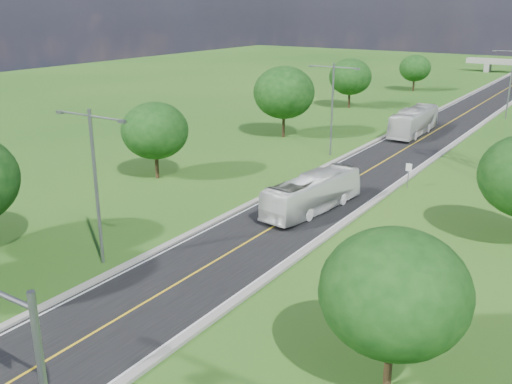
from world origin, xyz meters
TOP-DOWN VIEW (x-y plane):
  - ground at (0.00, 60.00)m, footprint 260.00×260.00m
  - road at (0.00, 66.00)m, footprint 8.00×150.00m
  - curb_left at (-4.25, 66.00)m, footprint 0.50×150.00m
  - curb_right at (4.25, 66.00)m, footprint 0.50×150.00m
  - signal_mast at (3.68, -1.00)m, footprint 8.54×0.33m
  - speed_limit_sign at (5.20, 37.98)m, footprint 0.55×0.09m
  - streetlight_near_left at (-6.00, 12.00)m, footprint 5.90×0.25m
  - streetlight_mid_left at (-6.00, 45.00)m, footprint 5.90×0.25m
  - streetlight_far_right at (6.00, 78.00)m, footprint 5.90×0.25m
  - tree_lb at (-16.00, 28.00)m, footprint 6.30×6.30m
  - tree_lc at (-15.00, 50.00)m, footprint 7.56×7.56m
  - tree_ld at (-17.00, 74.00)m, footprint 6.72×6.72m
  - tree_le at (-14.50, 98.00)m, footprint 5.88×5.88m
  - tree_ra at (14.00, 10.00)m, footprint 6.30×6.30m
  - bus_outbound at (0.81, 27.93)m, footprint 3.77×10.93m
  - bus_inbound at (-1.78, 60.16)m, footprint 3.03×12.06m

SIDE VIEW (x-z plane):
  - ground at x=0.00m, z-range 0.00..0.00m
  - road at x=0.00m, z-range 0.00..0.06m
  - curb_left at x=-4.25m, z-range 0.00..0.22m
  - curb_right at x=4.25m, z-range 0.00..0.22m
  - bus_outbound at x=0.81m, z-range 0.06..3.04m
  - speed_limit_sign at x=5.20m, z-range 0.40..2.80m
  - bus_inbound at x=-1.78m, z-range 0.06..3.41m
  - tree_le at x=-14.50m, z-range 0.91..7.75m
  - tree_lb at x=-16.00m, z-range 0.98..8.31m
  - tree_ra at x=14.00m, z-range 0.98..8.31m
  - signal_mast at x=3.68m, z-range 1.31..8.51m
  - tree_ld at x=-17.00m, z-range 1.05..8.86m
  - tree_lc at x=-15.00m, z-range 1.18..9.97m
  - streetlight_near_left at x=-6.00m, z-range 0.94..10.94m
  - streetlight_mid_left at x=-6.00m, z-range 0.94..10.94m
  - streetlight_far_right at x=6.00m, z-range 0.94..10.94m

